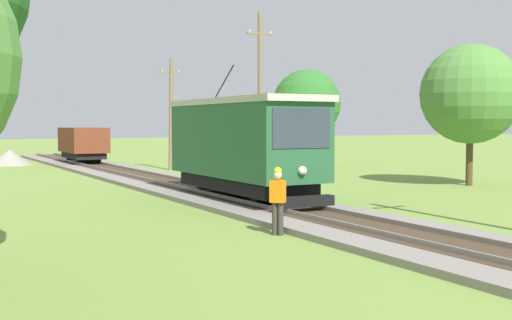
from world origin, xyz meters
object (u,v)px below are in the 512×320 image
Objects in this scene: utility_pole_mid at (260,98)px; utility_pole_far at (171,113)px; freight_car at (83,143)px; track_worker at (278,198)px; gravel_pile at (10,157)px; tree_right_near at (307,103)px; tree_left_far at (471,94)px; red_tram at (244,143)px.

utility_pole_mid reaches higher than utility_pole_far.
freight_car reaches higher than track_worker.
tree_right_near is at bearing -29.66° from gravel_pile.
gravel_pile is 0.47× the size of tree_right_near.
freight_car is 0.78× the size of tree_right_near.
freight_car is 0.75× the size of utility_pole_far.
tree_right_near is (17.99, -10.25, 3.74)m from gravel_pile.
freight_car is 19.38m from utility_pole_mid.
track_worker is at bearing -104.36° from utility_pole_far.
freight_car is at bearing -134.04° from track_worker.
track_worker is at bearing -116.55° from utility_pole_mid.
tree_left_far is (-1.03, -15.82, -0.01)m from tree_right_near.
red_tram reaches higher than track_worker.
gravel_pile is 33.84m from track_worker.
track_worker is 28.57m from tree_right_near.
gravel_pile is (-4.49, 27.18, -1.64)m from red_tram.
red_tram is at bearing -80.62° from gravel_pile.
utility_pole_mid is at bearing 56.45° from red_tram.
utility_pole_mid is 14.09m from track_worker.
red_tram is 12.69m from tree_left_far.
utility_pole_far reaches higher than freight_car.
freight_car is 0.65× the size of utility_pole_mid.
red_tram is at bearing -149.41° from track_worker.
red_tram is 7.11m from track_worker.
utility_pole_mid reaches higher than gravel_pile.
track_worker is (-6.14, -23.99, -2.57)m from utility_pole_far.
gravel_pile is at bearing 149.44° from freight_car.
tree_left_far is at bearing -56.95° from gravel_pile.
freight_car is at bearing 117.93° from utility_pole_far.
utility_pole_mid reaches higher than freight_car.
gravel_pile is 1.75× the size of track_worker.
utility_pole_mid reaches higher than tree_left_far.
red_tram is 1.29× the size of tree_left_far.
red_tram is 27.60m from gravel_pile.
tree_left_far is at bearing -93.74° from tree_right_near.
tree_right_near is at bearing -29.36° from freight_car.
utility_pole_far is 1.04× the size of tree_left_far.
tree_left_far is (16.96, -26.06, 3.73)m from gravel_pile.
tree_left_far is (8.69, -16.28, 0.73)m from utility_pole_far.
tree_right_near reaches higher than track_worker.
utility_pole_far reaches higher than red_tram.
tree_right_near is 15.85m from tree_left_far.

